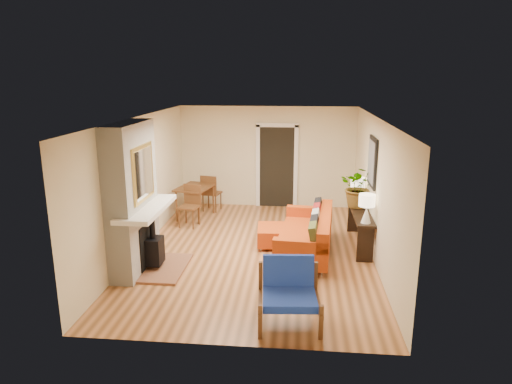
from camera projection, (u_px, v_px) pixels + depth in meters
room_shell at (290, 164)px, 11.14m from camera, size 6.50×6.50×6.50m
fireplace at (134, 201)px, 7.88m from camera, size 1.09×1.68×2.60m
sofa at (310, 234)px, 8.77m from camera, size 1.15×2.31×0.88m
ottoman at (277, 235)px, 9.22m from camera, size 0.81×0.81×0.39m
blue_chair at (289, 289)px, 6.35m from camera, size 0.91×0.90×0.89m
dining_table at (198, 193)px, 10.92m from camera, size 0.99×1.79×0.94m
console_table at (360, 218)px, 9.12m from camera, size 0.34×1.85×0.72m
lamp_near at (367, 205)px, 8.30m from camera, size 0.30×0.30×0.54m
lamp_far at (358, 187)px, 9.65m from camera, size 0.30×0.30×0.54m
houseplant at (360, 187)px, 9.27m from camera, size 0.80×0.69×0.87m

